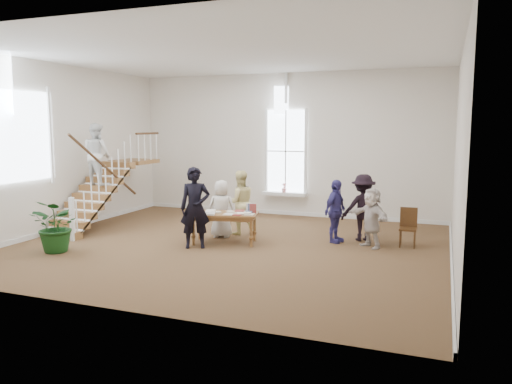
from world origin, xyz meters
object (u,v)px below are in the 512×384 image
at_px(woman_cluster_b, 363,208).
at_px(elderly_woman, 222,209).
at_px(side_chair, 408,225).
at_px(police_officer, 195,208).
at_px(woman_cluster_c, 371,218).
at_px(woman_cluster_a, 335,211).
at_px(library_table, 224,216).
at_px(floor_plant, 57,226).
at_px(person_yellow, 240,202).

bearing_deg(woman_cluster_b, elderly_woman, -13.16).
bearing_deg(side_chair, police_officer, -158.52).
bearing_deg(side_chair, woman_cluster_c, -152.52).
bearing_deg(police_officer, woman_cluster_a, 3.06).
height_order(police_officer, woman_cluster_b, police_officer).
bearing_deg(woman_cluster_a, police_officer, 136.26).
bearing_deg(library_table, side_chair, 3.70).
bearing_deg(woman_cluster_c, floor_plant, -113.20).
distance_m(elderly_woman, woman_cluster_b, 3.58).
distance_m(person_yellow, woman_cluster_a, 2.56).
distance_m(person_yellow, side_chair, 4.29).
distance_m(library_table, side_chair, 4.41).
height_order(elderly_woman, woman_cluster_c, elderly_woman).
relative_size(police_officer, floor_plant, 1.58).
bearing_deg(elderly_woman, floor_plant, 29.88).
distance_m(police_officer, person_yellow, 1.80).
distance_m(woman_cluster_a, side_chair, 1.75).
xyz_separation_m(library_table, person_yellow, (-0.06, 1.11, 0.17)).
height_order(woman_cluster_a, woman_cluster_b, woman_cluster_b).
distance_m(elderly_woman, woman_cluster_c, 3.77).
bearing_deg(library_table, police_officer, -139.04).
distance_m(woman_cluster_b, woman_cluster_c, 0.73).
height_order(person_yellow, woman_cluster_b, person_yellow).
relative_size(police_officer, side_chair, 2.07).
xyz_separation_m(woman_cluster_b, floor_plant, (-6.29, -3.63, -0.23)).
height_order(floor_plant, side_chair, floor_plant).
xyz_separation_m(police_officer, floor_plant, (-2.73, -1.48, -0.35)).
distance_m(police_officer, woman_cluster_c, 4.15).
height_order(elderly_woman, side_chair, elderly_woman).
bearing_deg(floor_plant, elderly_woman, 44.01).
relative_size(person_yellow, side_chair, 1.83).
xyz_separation_m(floor_plant, side_chair, (7.40, 3.42, -0.10)).
height_order(elderly_woman, woman_cluster_b, woman_cluster_b).
distance_m(elderly_woman, person_yellow, 0.59).
bearing_deg(woman_cluster_a, side_chair, -65.59).
relative_size(woman_cluster_a, woman_cluster_b, 0.93).
bearing_deg(person_yellow, library_table, 56.75).
distance_m(library_table, floor_plant, 3.83).
bearing_deg(police_officer, woman_cluster_b, 4.32).
xyz_separation_m(person_yellow, woman_cluster_a, (2.56, -0.05, -0.07)).
relative_size(woman_cluster_a, floor_plant, 1.28).
bearing_deg(woman_cluster_b, woman_cluster_a, 9.17).
bearing_deg(woman_cluster_b, police_officer, 3.40).
height_order(police_officer, elderly_woman, police_officer).
xyz_separation_m(elderly_woman, side_chair, (4.57, 0.69, -0.23)).
height_order(police_officer, person_yellow, police_officer).
bearing_deg(elderly_woman, police_officer, 71.30).
height_order(woman_cluster_a, floor_plant, woman_cluster_a).
distance_m(woman_cluster_a, woman_cluster_b, 0.75).
height_order(woman_cluster_c, floor_plant, woman_cluster_c).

